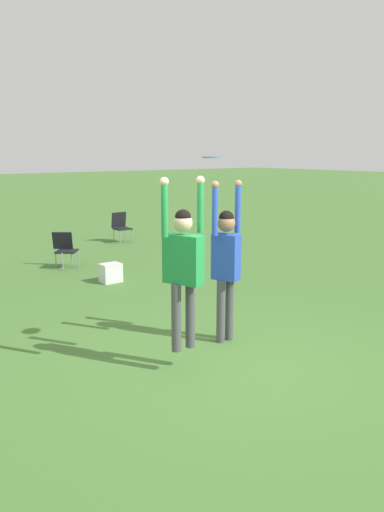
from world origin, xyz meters
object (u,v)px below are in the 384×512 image
frisbee (213,157)px  camping_chair_2 (65,247)px  cooler_box (111,273)px  person_defending (226,257)px  camping_chair_1 (121,225)px  person_jumping (183,260)px

frisbee → camping_chair_2: 6.60m
cooler_box → frisbee: bearing=-101.3°
person_defending → camping_chair_2: person_defending is taller
camping_chair_1 → camping_chair_2: 3.49m
person_jumping → cooler_box: 4.73m
person_defending → camping_chair_1: bearing=138.7°
frisbee → cooler_box: frisbee is taller
camping_chair_2 → cooler_box: (0.17, -1.89, -0.29)m
camping_chair_1 → cooler_box: bearing=60.3°
person_defending → frisbee: size_ratio=8.48×
person_jumping → frisbee: frisbee is taller
person_defending → frisbee: (-0.56, -0.37, 1.37)m
frisbee → cooler_box: (0.87, 4.33, -2.41)m
person_jumping → frisbee: size_ratio=7.83×
camping_chair_2 → person_defending: bearing=127.6°
camping_chair_2 → cooler_box: size_ratio=1.97×
person_jumping → camping_chair_1: person_jumping is taller
person_jumping → camping_chair_1: 9.34m
frisbee → camping_chair_2: bearing=83.6°
camping_chair_2 → person_jumping: bearing=118.2°
person_jumping → person_defending: (1.05, 0.42, -0.16)m
frisbee → person_defending: bearing=33.5°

